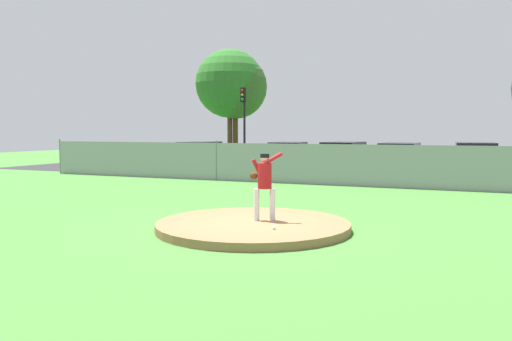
# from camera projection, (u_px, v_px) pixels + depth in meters

# --- Properties ---
(ground_plane) EXTENTS (80.00, 80.00, 0.00)m
(ground_plane) POSITION_uv_depth(u_px,v_px,m) (324.00, 198.00, 17.20)
(ground_plane) COLOR #427A33
(asphalt_strip) EXTENTS (44.00, 7.00, 0.01)m
(asphalt_strip) POSITION_uv_depth(u_px,v_px,m) (372.00, 177.00, 24.98)
(asphalt_strip) COLOR #2B2B2D
(asphalt_strip) RESTS_ON ground_plane
(pitchers_mound) EXTENTS (4.43, 4.43, 0.18)m
(pitchers_mound) POSITION_uv_depth(u_px,v_px,m) (253.00, 226.00, 11.70)
(pitchers_mound) COLOR olive
(pitchers_mound) RESTS_ON ground_plane
(pitcher_youth) EXTENTS (0.82, 0.32, 1.60)m
(pitcher_youth) POSITION_uv_depth(u_px,v_px,m) (264.00, 180.00, 11.82)
(pitcher_youth) COLOR silver
(pitcher_youth) RESTS_ON pitchers_mound
(baseball) EXTENTS (0.07, 0.07, 0.07)m
(baseball) POSITION_uv_depth(u_px,v_px,m) (274.00, 228.00, 10.81)
(baseball) COLOR white
(baseball) RESTS_ON pitchers_mound
(chainlink_fence) EXTENTS (30.98, 0.07, 1.81)m
(chainlink_fence) POSITION_uv_depth(u_px,v_px,m) (351.00, 165.00, 20.80)
(chainlink_fence) COLOR gray
(chainlink_fence) RESTS_ON ground_plane
(parked_car_champagne) EXTENTS (2.06, 4.52, 1.72)m
(parked_car_champagne) POSITION_uv_depth(u_px,v_px,m) (475.00, 162.00, 23.47)
(parked_car_champagne) COLOR tan
(parked_car_champagne) RESTS_ON ground_plane
(parked_car_charcoal) EXTENTS (2.09, 4.85, 1.70)m
(parked_car_charcoal) POSITION_uv_depth(u_px,v_px,m) (343.00, 159.00, 25.58)
(parked_car_charcoal) COLOR #232328
(parked_car_charcoal) RESTS_ON ground_plane
(parked_car_silver) EXTENTS (1.94, 4.72, 1.67)m
(parked_car_silver) POSITION_uv_depth(u_px,v_px,m) (400.00, 161.00, 24.65)
(parked_car_silver) COLOR #B7BABF
(parked_car_silver) RESTS_ON ground_plane
(parked_car_burgundy) EXTENTS (2.01, 4.22, 1.66)m
(parked_car_burgundy) POSITION_uv_depth(u_px,v_px,m) (288.00, 159.00, 26.86)
(parked_car_burgundy) COLOR maroon
(parked_car_burgundy) RESTS_ON ground_plane
(parked_car_navy) EXTENTS (1.88, 4.53, 1.64)m
(parked_car_navy) POSITION_uv_depth(u_px,v_px,m) (200.00, 157.00, 28.51)
(parked_car_navy) COLOR #161E4C
(parked_car_navy) RESTS_ON ground_plane
(traffic_light_near) EXTENTS (0.28, 0.46, 4.91)m
(traffic_light_near) POSITION_uv_depth(u_px,v_px,m) (244.00, 113.00, 31.83)
(traffic_light_near) COLOR black
(traffic_light_near) RESTS_ON ground_plane
(tree_bushy_near) EXTENTS (4.99, 4.99, 8.16)m
(tree_bushy_near) POSITION_uv_depth(u_px,v_px,m) (230.00, 84.00, 37.18)
(tree_bushy_near) COLOR #4C331E
(tree_bushy_near) RESTS_ON ground_plane
(tree_leaning_west) EXTENTS (4.66, 4.66, 7.77)m
(tree_leaning_west) POSITION_uv_depth(u_px,v_px,m) (235.00, 87.00, 37.25)
(tree_leaning_west) COLOR #4C331E
(tree_leaning_west) RESTS_ON ground_plane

